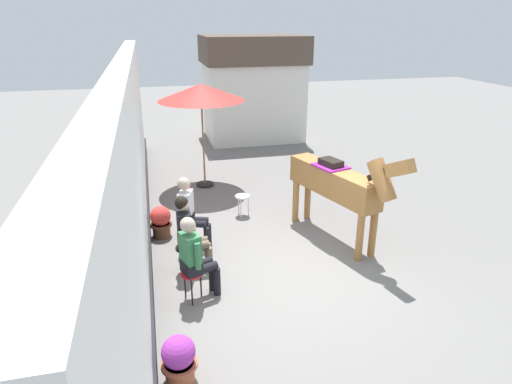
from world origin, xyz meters
name	(u,v)px	position (x,y,z in m)	size (l,w,h in m)	color
ground_plane	(255,205)	(0.00, 3.00, 0.00)	(40.00, 40.00, 0.00)	slate
pub_facade_wall	(133,171)	(-2.55, 1.50, 1.54)	(0.34, 14.00, 3.40)	white
distant_cottage	(253,87)	(1.40, 9.13, 1.80)	(3.40, 2.60, 3.50)	silver
seated_visitor_near	(195,254)	(-1.71, -0.36, 0.78)	(0.61, 0.49, 1.39)	red
seated_visitor_middle	(189,231)	(-1.72, 0.44, 0.78)	(0.61, 0.49, 1.39)	black
seated_visitor_far	(190,210)	(-1.62, 1.31, 0.78)	(0.61, 0.49, 1.39)	black
saddled_horse_center	(338,184)	(1.12, 0.99, 1.16)	(1.14, 2.91, 2.06)	#9E6B38
flower_planter_nearest	(179,359)	(-2.10, -2.02, 0.33)	(0.43, 0.43, 0.64)	#A85638
flower_planter_farthest	(161,221)	(-2.15, 1.91, 0.33)	(0.43, 0.43, 0.64)	brown
cafe_parasol	(201,93)	(-0.93, 4.58, 2.36)	(2.10, 2.10, 2.58)	black
spare_stool_white	(243,198)	(-0.38, 2.53, 0.40)	(0.32, 0.32, 0.46)	white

